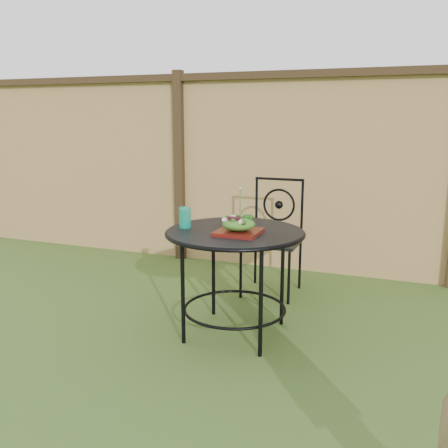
# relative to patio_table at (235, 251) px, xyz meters

# --- Properties ---
(ground) EXTENTS (60.00, 60.00, 0.00)m
(ground) POSITION_rel_patio_table_xyz_m (0.15, -0.59, -0.59)
(ground) COLOR #284415
(ground) RESTS_ON ground
(fence) EXTENTS (8.00, 0.12, 1.90)m
(fence) POSITION_rel_patio_table_xyz_m (0.15, 1.60, 0.36)
(fence) COLOR tan
(fence) RESTS_ON ground
(patio_table) EXTENTS (0.92, 0.92, 0.72)m
(patio_table) POSITION_rel_patio_table_xyz_m (0.00, 0.00, 0.00)
(patio_table) COLOR black
(patio_table) RESTS_ON ground
(patio_chair) EXTENTS (0.46, 0.46, 0.95)m
(patio_chair) POSITION_rel_patio_table_xyz_m (0.02, 0.92, -0.08)
(patio_chair) COLOR black
(patio_chair) RESTS_ON ground
(salad_plate) EXTENTS (0.27, 0.27, 0.02)m
(salad_plate) POSITION_rel_patio_table_xyz_m (0.05, -0.09, 0.15)
(salad_plate) COLOR #400909
(salad_plate) RESTS_ON patio_table
(salad) EXTENTS (0.21, 0.21, 0.08)m
(salad) POSITION_rel_patio_table_xyz_m (0.05, -0.09, 0.20)
(salad) COLOR #235614
(salad) RESTS_ON salad_plate
(fork) EXTENTS (0.01, 0.01, 0.18)m
(fork) POSITION_rel_patio_table_xyz_m (0.06, -0.09, 0.33)
(fork) COLOR silver
(fork) RESTS_ON salad
(drinking_glass) EXTENTS (0.08, 0.08, 0.14)m
(drinking_glass) POSITION_rel_patio_table_xyz_m (-0.35, -0.04, 0.21)
(drinking_glass) COLOR #0C9273
(drinking_glass) RESTS_ON patio_table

